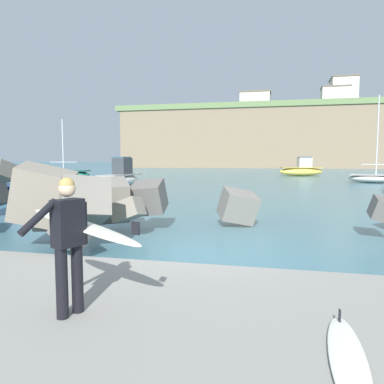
# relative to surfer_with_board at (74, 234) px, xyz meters

# --- Properties ---
(ground_plane) EXTENTS (400.00, 400.00, 0.00)m
(ground_plane) POSITION_rel_surfer_with_board_xyz_m (0.87, 4.40, -1.28)
(ground_plane) COLOR #42707F
(walkway_path) EXTENTS (48.00, 4.40, 0.24)m
(walkway_path) POSITION_rel_surfer_with_board_xyz_m (0.87, 0.40, -1.16)
(walkway_path) COLOR gray
(walkway_path) RESTS_ON ground
(breakwater_jetty) EXTENTS (32.33, 6.34, 2.62)m
(breakwater_jetty) POSITION_rel_surfer_with_board_xyz_m (0.96, 6.07, -0.21)
(breakwater_jetty) COLOR #3D3A38
(breakwater_jetty) RESTS_ON ground
(surfer_with_board) EXTENTS (2.08, 1.48, 1.78)m
(surfer_with_board) POSITION_rel_surfer_with_board_xyz_m (0.00, 0.00, 0.00)
(surfer_with_board) COLOR black
(surfer_with_board) RESTS_ON walkway_path
(spare_surfboard) EXTENTS (0.46, 2.02, 0.19)m
(spare_surfboard) POSITION_rel_surfer_with_board_xyz_m (3.28, -0.51, -1.00)
(spare_surfboard) COLOR white
(spare_surfboard) RESTS_ON walkway_path
(boat_near_right) EXTENTS (5.69, 3.20, 2.39)m
(boat_near_right) POSITION_rel_surfer_with_board_xyz_m (5.15, 44.76, -0.51)
(boat_near_right) COLOR #EAC64C
(boat_near_right) RESTS_ON ground
(boat_mid_left) EXTENTS (4.34, 2.82, 7.81)m
(boat_mid_left) POSITION_rel_surfer_with_board_xyz_m (10.70, 32.85, -0.80)
(boat_mid_left) COLOR beige
(boat_mid_left) RESTS_ON ground
(boat_mid_centre) EXTENTS (5.35, 2.53, 6.44)m
(boat_mid_centre) POSITION_rel_surfer_with_board_xyz_m (-20.27, 33.16, -0.77)
(boat_mid_centre) COLOR #1E6656
(boat_mid_centre) RESTS_ON ground
(boat_far_centre) EXTENTS (2.13, 5.16, 2.34)m
(boat_far_centre) POSITION_rel_surfer_with_board_xyz_m (-9.60, 23.32, -0.55)
(boat_far_centre) COLOR beige
(boat_far_centre) RESTS_ON ground
(headland_bluff) EXTENTS (109.24, 32.37, 14.23)m
(headland_bluff) POSITION_rel_surfer_with_board_xyz_m (19.69, 94.40, 5.86)
(headland_bluff) COLOR #847056
(headland_bluff) RESTS_ON ground
(station_building_west) EXTENTS (5.82, 7.33, 6.39)m
(station_building_west) POSITION_rel_surfer_with_board_xyz_m (16.35, 90.72, 16.16)
(station_building_west) COLOR beige
(station_building_west) RESTS_ON headland_bluff
(station_building_central) EXTENTS (7.56, 6.19, 4.16)m
(station_building_central) POSITION_rel_surfer_with_board_xyz_m (-3.85, 92.21, 15.05)
(station_building_central) COLOR #B2ADA3
(station_building_central) RESTS_ON headland_bluff
(station_building_east) EXTENTS (6.25, 5.07, 4.03)m
(station_building_east) POSITION_rel_surfer_with_board_xyz_m (14.32, 88.53, 14.99)
(station_building_east) COLOR beige
(station_building_east) RESTS_ON headland_bluff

